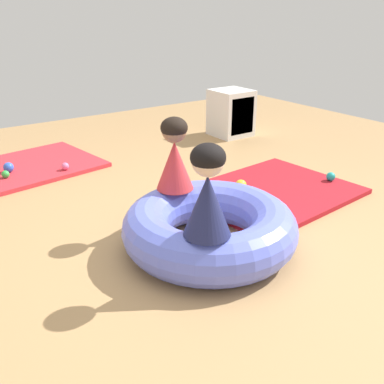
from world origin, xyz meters
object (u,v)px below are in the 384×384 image
at_px(child_in_red, 175,155).
at_px(storage_cube, 232,113).
at_px(play_ball_green, 5,174).
at_px(inflatable_cushion, 209,227).
at_px(play_ball_blue, 8,167).
at_px(play_ball_yellow, 241,185).
at_px(play_ball_pink, 65,166).
at_px(play_ball_teal, 331,177).
at_px(child_in_navy, 208,192).

height_order(child_in_red, storage_cube, child_in_red).
bearing_deg(play_ball_green, inflatable_cushion, -68.15).
height_order(play_ball_green, storage_cube, storage_cube).
height_order(play_ball_blue, play_ball_yellow, play_ball_yellow).
relative_size(play_ball_pink, storage_cube, 0.13).
relative_size(inflatable_cushion, play_ball_teal, 14.38).
height_order(play_ball_green, play_ball_teal, play_ball_teal).
height_order(play_ball_yellow, storage_cube, storage_cube).
xyz_separation_m(child_in_navy, play_ball_blue, (-0.51, 2.45, -0.48)).
xyz_separation_m(play_ball_blue, play_ball_teal, (2.32, -1.89, -0.01)).
xyz_separation_m(play_ball_pink, play_ball_blue, (-0.46, 0.25, 0.01)).
relative_size(play_ball_yellow, play_ball_teal, 1.24).
distance_m(play_ball_teal, storage_cube, 1.82).
bearing_deg(play_ball_yellow, play_ball_green, 136.84).
height_order(child_in_red, play_ball_teal, child_in_red).
bearing_deg(child_in_navy, inflatable_cushion, 117.33).
height_order(play_ball_teal, storage_cube, storage_cube).
xyz_separation_m(inflatable_cushion, storage_cube, (1.90, 2.05, 0.12)).
xyz_separation_m(play_ball_blue, storage_cube, (2.64, -0.11, 0.19)).
bearing_deg(play_ball_blue, play_ball_yellow, -46.93).
distance_m(play_ball_blue, storage_cube, 2.65).
distance_m(play_ball_pink, play_ball_blue, 0.52).
bearing_deg(child_in_red, child_in_navy, 134.18).
distance_m(inflatable_cushion, child_in_red, 0.55).
bearing_deg(storage_cube, play_ball_teal, -100.44).
distance_m(inflatable_cushion, play_ball_pink, 1.94).
bearing_deg(play_ball_pink, child_in_red, -80.21).
xyz_separation_m(play_ball_green, storage_cube, (2.71, 0.03, 0.21)).
bearing_deg(play_ball_yellow, storage_cube, 52.53).
bearing_deg(play_ball_teal, play_ball_pink, 138.43).
height_order(inflatable_cushion, play_ball_yellow, inflatable_cushion).
bearing_deg(child_in_red, play_ball_yellow, -104.74).
height_order(child_in_red, play_ball_yellow, child_in_red).
relative_size(play_ball_blue, play_ball_yellow, 0.97).
distance_m(play_ball_green, play_ball_teal, 2.96).
height_order(child_in_navy, play_ball_pink, child_in_navy).
distance_m(inflatable_cushion, play_ball_teal, 1.59).
bearing_deg(child_in_navy, storage_cube, 114.58).
xyz_separation_m(child_in_red, storage_cube, (1.92, 1.67, -0.28)).
height_order(play_ball_pink, play_ball_teal, play_ball_teal).
bearing_deg(child_in_navy, play_ball_green, 170.89).
distance_m(child_in_red, play_ball_blue, 1.98).
xyz_separation_m(inflatable_cushion, child_in_red, (-0.02, 0.38, 0.40)).
height_order(play_ball_blue, play_ball_teal, play_ball_blue).
bearing_deg(storage_cube, child_in_red, -138.98).
distance_m(child_in_navy, play_ball_yellow, 1.39).
xyz_separation_m(inflatable_cushion, play_ball_green, (-0.81, 2.02, -0.08)).
xyz_separation_m(play_ball_yellow, play_ball_teal, (0.82, -0.29, -0.01)).
bearing_deg(inflatable_cushion, play_ball_green, 111.85).
bearing_deg(play_ball_pink, play_ball_green, 168.39).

